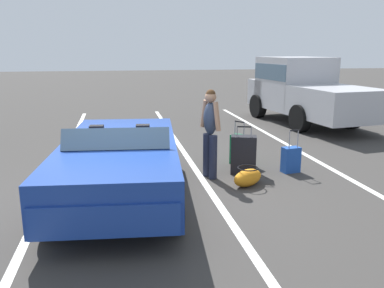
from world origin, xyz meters
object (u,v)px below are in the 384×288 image
Objects in this scene: convertible_car at (119,166)px; parked_pickup_truck_near at (302,89)px; traveler_person at (210,129)px; suitcase_medium_bright at (241,150)px; suitcase_small_carryon at (291,160)px; duffel_bag at (248,177)px; suitcase_large_black at (243,155)px.

parked_pickup_truck_near reaches higher than convertible_car.
suitcase_medium_bright is at bearing -160.24° from traveler_person.
suitcase_small_carryon is 1.22× the size of duffel_bag.
convertible_car is at bearing -80.74° from duffel_bag.
parked_pickup_truck_near is at bearing -151.28° from traveler_person.
duffel_bag is at bearing 111.23° from suitcase_small_carryon.
parked_pickup_truck_near reaches higher than traveler_person.
duffel_bag is at bearing 139.92° from parked_pickup_truck_near.
suitcase_medium_bright is 1.08× the size of suitcase_small_carryon.
suitcase_small_carryon is (0.11, 0.93, -0.12)m from suitcase_large_black.
parked_pickup_truck_near is at bearing 13.53° from suitcase_medium_bright.
suitcase_small_carryon is at bearing 112.03° from convertible_car.
convertible_car is at bearing 97.95° from suitcase_small_carryon.
suitcase_small_carryon reaches higher than duffel_bag.
suitcase_medium_bright reaches higher than duffel_bag.
traveler_person is 6.62m from parked_pickup_truck_near.
suitcase_small_carryon is at bearing 145.61° from parked_pickup_truck_near.
suitcase_large_black reaches higher than suitcase_small_carryon.
convertible_car is 4.99× the size of suitcase_small_carryon.
suitcase_small_carryon is (0.70, 0.80, -0.06)m from suitcase_medium_bright.
parked_pickup_truck_near is at bearing -36.24° from suitcase_small_carryon.
traveler_person is at bearing 133.11° from parked_pickup_truck_near.
duffel_bag is at bearing 110.73° from traveler_person.
suitcase_medium_bright is (-1.68, 2.50, -0.28)m from convertible_car.
suitcase_medium_bright reaches higher than suitcase_small_carryon.
suitcase_small_carryon is at bearing -78.83° from suitcase_large_black.
convertible_car is 0.83× the size of parked_pickup_truck_near.
suitcase_large_black is 1.10× the size of suitcase_small_carryon.
suitcase_large_black is 0.90m from traveler_person.
suitcase_large_black is at bearing 74.85° from suitcase_small_carryon.
convertible_car is 8.48m from parked_pickup_truck_near.
traveler_person is at bearing 125.39° from convertible_car.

